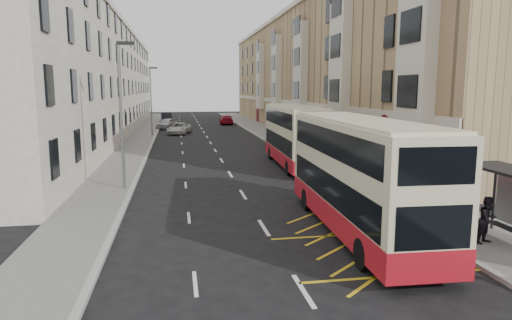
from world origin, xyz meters
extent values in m
plane|color=black|center=(0.00, 0.00, 0.00)|extent=(200.00, 200.00, 0.00)
cube|color=slate|center=(8.00, 30.00, 0.07)|extent=(4.00, 120.00, 0.15)
cube|color=slate|center=(-7.50, 30.00, 0.07)|extent=(3.00, 120.00, 0.15)
cube|color=#969691|center=(6.00, 30.00, 0.07)|extent=(0.25, 120.00, 0.15)
cube|color=#969691|center=(-6.00, 30.00, 0.07)|extent=(0.25, 120.00, 0.15)
cube|color=tan|center=(15.00, 45.50, 7.50)|extent=(10.00, 79.00, 15.00)
cube|color=beige|center=(9.97, 45.50, 4.00)|extent=(0.18, 79.00, 0.50)
cube|color=beige|center=(9.90, 45.50, 15.00)|extent=(0.40, 79.00, 0.50)
cube|color=beige|center=(9.65, 10.00, 7.50)|extent=(0.80, 3.20, 10.00)
cube|color=beige|center=(9.65, 22.00, 7.50)|extent=(0.80, 3.20, 10.00)
cube|color=beige|center=(9.65, 34.00, 7.50)|extent=(0.80, 3.20, 10.00)
cube|color=beige|center=(9.65, 46.00, 7.50)|extent=(0.80, 3.20, 10.00)
cube|color=beige|center=(9.65, 58.00, 7.50)|extent=(0.80, 3.20, 10.00)
cube|color=#520811|center=(9.95, 14.00, 1.70)|extent=(0.20, 1.60, 3.00)
cube|color=#520811|center=(9.95, 26.00, 1.70)|extent=(0.20, 1.60, 3.00)
cube|color=#520811|center=(9.95, 38.00, 1.70)|extent=(0.20, 1.60, 3.00)
cube|color=#520811|center=(9.95, 50.00, 1.70)|extent=(0.20, 1.60, 3.00)
cube|color=#520811|center=(9.95, 62.00, 1.70)|extent=(0.20, 1.60, 3.00)
cube|color=silver|center=(-13.50, 45.50, 6.50)|extent=(9.00, 79.00, 13.00)
cube|color=beige|center=(-8.97, 45.50, 13.00)|extent=(0.30, 79.00, 0.50)
cube|color=black|center=(7.56, 1.90, 1.45)|extent=(0.08, 0.08, 2.60)
cube|color=black|center=(8.84, 1.90, 1.45)|extent=(0.08, 0.08, 2.60)
cube|color=black|center=(8.45, 0.60, 0.60)|extent=(0.35, 1.60, 0.06)
cylinder|color=red|center=(6.25, 2.50, 0.65)|extent=(0.06, 0.06, 1.00)
cylinder|color=red|center=(6.25, 5.75, 0.65)|extent=(0.06, 0.06, 1.00)
cylinder|color=red|center=(6.25, 9.00, 0.65)|extent=(0.06, 0.06, 1.00)
cube|color=red|center=(6.25, 5.75, 1.13)|extent=(0.05, 6.50, 0.06)
cube|color=red|center=(6.25, 5.75, 0.70)|extent=(0.05, 6.50, 0.06)
cylinder|color=slate|center=(-6.40, 12.00, 4.15)|extent=(0.16, 0.16, 8.00)
cube|color=black|center=(-6.00, 12.00, 8.05)|extent=(0.90, 0.18, 0.18)
cylinder|color=slate|center=(-6.40, 42.00, 4.15)|extent=(0.16, 0.16, 8.00)
cube|color=black|center=(-6.00, 42.00, 8.05)|extent=(0.90, 0.18, 0.18)
cube|color=beige|center=(3.54, 2.72, 2.38)|extent=(2.96, 11.36, 4.05)
cube|color=#AA121E|center=(3.54, 2.72, 0.82)|extent=(2.99, 11.39, 0.92)
cube|color=black|center=(3.54, 2.72, 1.90)|extent=(2.97, 10.46, 1.13)
cube|color=black|center=(3.54, 2.72, 3.64)|extent=(2.97, 10.46, 1.03)
cube|color=beige|center=(3.54, 2.72, 4.45)|extent=(2.84, 10.91, 0.12)
cube|color=black|center=(3.74, 8.34, 1.95)|extent=(2.18, 0.16, 1.33)
cube|color=black|center=(3.74, 8.34, 4.05)|extent=(1.80, 0.15, 0.46)
cube|color=black|center=(3.34, -2.89, 1.95)|extent=(2.18, 0.16, 1.23)
cylinder|color=black|center=(2.51, 6.37, 0.51)|extent=(0.32, 1.03, 1.03)
cylinder|color=black|center=(4.82, 6.29, 0.51)|extent=(0.32, 1.03, 1.03)
cylinder|color=black|center=(2.25, -0.84, 0.51)|extent=(0.32, 1.03, 1.03)
cylinder|color=black|center=(4.57, -0.92, 0.51)|extent=(0.32, 1.03, 1.03)
cube|color=beige|center=(5.00, 18.39, 2.34)|extent=(2.93, 11.15, 3.97)
cube|color=#AA121E|center=(5.00, 18.39, 0.80)|extent=(2.96, 11.18, 0.91)
cube|color=black|center=(5.00, 18.39, 1.86)|extent=(2.94, 10.27, 1.11)
cube|color=black|center=(5.00, 18.39, 3.57)|extent=(2.94, 10.27, 1.01)
cube|color=beige|center=(5.00, 18.39, 4.37)|extent=(2.81, 10.71, 0.12)
cube|color=black|center=(5.20, 23.90, 1.91)|extent=(2.14, 0.16, 1.31)
cube|color=black|center=(5.20, 23.90, 3.97)|extent=(1.76, 0.15, 0.45)
cube|color=black|center=(4.79, 12.88, 1.91)|extent=(2.14, 0.16, 1.21)
cylinder|color=black|center=(3.99, 21.97, 0.50)|extent=(0.32, 1.02, 1.01)
cylinder|color=black|center=(6.27, 21.88, 0.50)|extent=(0.32, 1.02, 1.01)
cylinder|color=black|center=(3.73, 14.89, 0.50)|extent=(0.32, 1.02, 1.01)
cylinder|color=black|center=(6.00, 14.81, 0.50)|extent=(0.32, 1.02, 1.01)
imported|color=black|center=(7.49, 0.37, 1.00)|extent=(1.01, 0.91, 1.71)
imported|color=black|center=(7.85, 6.90, 1.08)|extent=(1.18, 0.84, 1.86)
imported|color=silver|center=(-3.16, 44.28, 0.70)|extent=(3.37, 5.40, 1.39)
imported|color=#B4B8BD|center=(-4.83, 51.63, 0.77)|extent=(3.38, 4.89, 1.55)
imported|color=black|center=(-5.20, 65.78, 0.81)|extent=(2.09, 5.01, 1.61)
imported|color=maroon|center=(4.32, 58.79, 0.73)|extent=(2.31, 5.11, 1.45)
camera|label=1|loc=(-3.39, -13.75, 5.66)|focal=32.00mm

